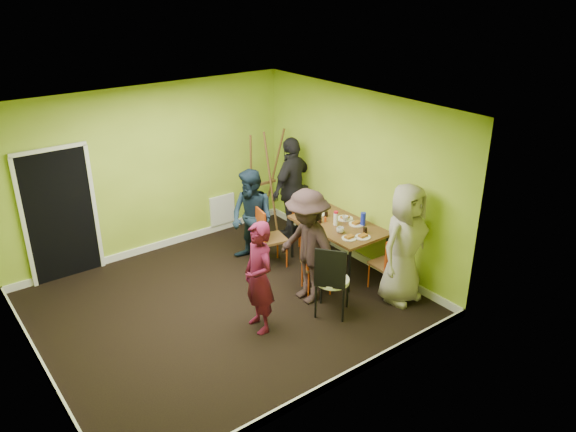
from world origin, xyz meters
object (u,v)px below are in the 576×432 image
Objects in this scene: person_front_end at (405,244)px; chair_left_near at (311,259)px; blue_bottle at (363,219)px; chair_bentwood at (332,278)px; person_left_far at (252,218)px; chair_left_far at (267,234)px; easel at (265,181)px; dining_table at (339,227)px; orange_bottle at (325,219)px; person_left_near at (307,247)px; person_back_end at (292,188)px; person_standing at (259,278)px; chair_front_end at (389,261)px; thermos at (336,219)px; chair_back_end at (298,203)px.

chair_left_near is at bearing 130.01° from person_front_end.
person_front_end is (-0.19, -1.02, 0.03)m from blue_bottle.
chair_bentwood is 1.93m from person_left_far.
chair_left_far is 4.78× the size of blue_bottle.
easel reaches higher than chair_left_far.
easel is at bearing 157.61° from chair_left_far.
person_left_far is (-1.01, 0.92, 0.10)m from dining_table.
person_left_far reaches higher than chair_bentwood.
orange_bottle is 1.16m from person_left_far.
easel is 2.56m from person_left_near.
person_back_end is (0.23, 1.16, 0.13)m from orange_bottle.
person_standing is (-1.85, -0.86, -0.02)m from orange_bottle.
chair_left_near is 0.60× the size of person_left_far.
person_standing is 0.98m from person_left_near.
chair_bentwood is (-0.12, -1.70, 0.03)m from chair_left_far.
chair_front_end is (0.92, -0.67, -0.03)m from chair_left_near.
orange_bottle is at bearing 104.80° from thermos.
person_left_far is at bearing 154.95° from person_standing.
chair_left_far is at bearing 122.39° from chair_front_end.
dining_table is at bearing 96.31° from chair_bentwood.
easel is 1.10× the size of person_left_near.
person_back_end reaches higher than person_left_near.
blue_bottle is at bearing 75.42° from person_front_end.
chair_back_end is at bearing -72.36° from easel.
chair_front_end is at bearing 75.89° from chair_left_near.
chair_bentwood is at bearing -13.45° from person_left_far.
person_left_near reaches higher than chair_back_end.
person_left_near is (-0.95, -0.48, -0.00)m from thermos.
chair_left_near is 0.38m from person_left_near.
dining_table is at bearing 134.50° from chair_left_near.
easel reaches higher than person_left_far.
chair_bentwood reaches higher than chair_back_end.
chair_bentwood is at bearing 7.16° from chair_left_far.
chair_bentwood reaches higher than blue_bottle.
chair_back_end is 2.05m from person_left_near.
person_back_end reaches higher than chair_front_end.
thermos is (0.02, -1.91, -0.07)m from easel.
person_left_far is 0.89× the size of person_front_end.
dining_table is 0.84× the size of person_front_end.
person_back_end is (0.20, -0.56, -0.01)m from easel.
person_front_end is (0.16, -3.20, -0.03)m from easel.
thermos is at bearing -75.20° from orange_bottle.
orange_bottle is (-0.19, 1.21, 0.28)m from chair_front_end.
person_standing is (-1.96, -0.65, 0.07)m from dining_table.
thermos is 1.30m from person_front_end.
chair_back_end is at bearing 81.62° from person_back_end.
person_left_far is at bearing 141.78° from chair_bentwood.
person_left_far is at bearing 137.69° from dining_table.
chair_left_far is 1.11m from thermos.
person_standing reaches higher than blue_bottle.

